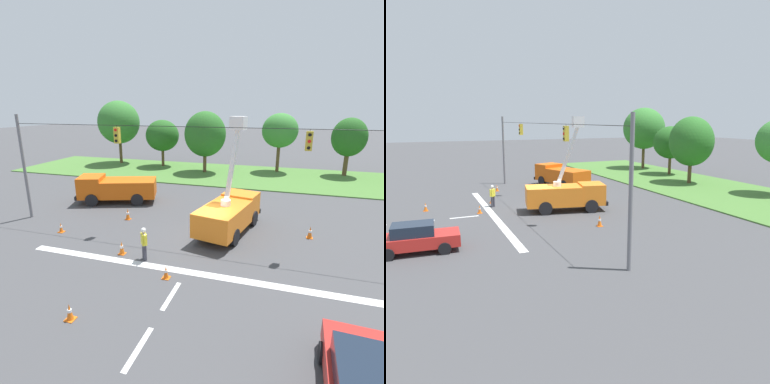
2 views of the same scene
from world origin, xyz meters
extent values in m
plane|color=#424244|center=(0.00, 0.00, 0.00)|extent=(200.00, 200.00, 0.00)
cube|color=#477533|center=(0.00, 18.00, 0.05)|extent=(56.00, 12.00, 0.10)
cube|color=silver|center=(0.00, -3.82, 0.00)|extent=(17.60, 0.50, 0.01)
cube|color=silver|center=(0.00, -5.82, 0.00)|extent=(0.20, 2.00, 0.01)
cube|color=silver|center=(0.00, -8.82, 0.00)|extent=(0.20, 2.00, 0.01)
cylinder|color=slate|center=(-13.00, 0.00, 3.60)|extent=(0.20, 0.20, 7.20)
cylinder|color=black|center=(0.00, 0.00, 6.60)|extent=(26.00, 0.03, 0.03)
cylinder|color=black|center=(-5.56, 0.00, 6.55)|extent=(0.02, 0.02, 0.10)
cube|color=gold|center=(-5.56, 0.00, 6.02)|extent=(0.32, 0.28, 0.96)
cylinder|color=red|center=(-5.56, -0.16, 6.34)|extent=(0.16, 0.05, 0.16)
cylinder|color=black|center=(-5.56, -0.16, 6.02)|extent=(0.16, 0.05, 0.16)
cylinder|color=black|center=(-5.56, -0.16, 5.70)|extent=(0.16, 0.05, 0.16)
cylinder|color=black|center=(5.20, 0.00, 6.55)|extent=(0.02, 0.02, 0.10)
cube|color=gold|center=(5.20, 0.00, 6.02)|extent=(0.32, 0.28, 0.96)
cylinder|color=black|center=(5.20, -0.16, 6.34)|extent=(0.16, 0.05, 0.16)
cylinder|color=red|center=(5.20, -0.16, 6.02)|extent=(0.16, 0.05, 0.16)
cylinder|color=black|center=(5.20, -0.16, 5.70)|extent=(0.16, 0.05, 0.16)
cylinder|color=brown|center=(-17.65, 20.76, 1.66)|extent=(0.40, 0.40, 3.32)
ellipsoid|color=#33752D|center=(-17.65, 20.76, 5.66)|extent=(5.50, 5.90, 5.66)
cylinder|color=brown|center=(-11.24, 20.50, 1.12)|extent=(0.37, 0.37, 2.25)
ellipsoid|color=#235B1E|center=(-11.24, 20.50, 4.08)|extent=(4.32, 4.30, 4.00)
cylinder|color=brown|center=(-4.96, 18.40, 1.26)|extent=(0.41, 0.41, 2.52)
ellipsoid|color=#286623|center=(-4.96, 18.40, 4.59)|extent=(4.88, 4.61, 5.24)
cylinder|color=brown|center=(3.39, 21.34, 1.61)|extent=(0.39, 0.39, 3.22)
ellipsoid|color=#387F33|center=(3.39, 21.34, 4.98)|extent=(4.16, 4.12, 4.01)
cylinder|color=brown|center=(10.84, 21.23, 1.43)|extent=(0.48, 0.48, 2.85)
ellipsoid|color=#235B1E|center=(10.84, 21.23, 4.43)|extent=(3.70, 3.63, 4.27)
cube|color=orange|center=(0.88, 0.67, 1.22)|extent=(3.09, 4.52, 1.43)
cube|color=orange|center=(1.50, 3.56, 1.28)|extent=(2.51, 2.19, 1.56)
cube|color=#1E2838|center=(1.63, 4.16, 1.55)|extent=(1.91, 0.50, 0.70)
cube|color=black|center=(1.70, 4.50, 0.65)|extent=(2.26, 0.63, 0.30)
cylinder|color=black|center=(0.43, 3.54, 0.50)|extent=(0.48, 1.04, 1.00)
cylinder|color=black|center=(2.47, 3.11, 0.50)|extent=(0.48, 1.04, 1.00)
cylinder|color=black|center=(-0.30, 0.16, 0.50)|extent=(0.48, 1.04, 1.00)
cylinder|color=black|center=(1.75, -0.27, 0.50)|extent=(0.48, 1.04, 1.00)
cylinder|color=silver|center=(0.94, 0.95, 2.11)|extent=(0.60, 0.60, 0.36)
cube|color=white|center=(1.11, 1.74, 4.20)|extent=(0.62, 1.84, 4.60)
cube|color=white|center=(1.28, 2.52, 6.71)|extent=(1.05, 0.97, 0.80)
cube|color=#D6560F|center=(-8.00, 5.39, 1.19)|extent=(4.89, 3.77, 1.39)
cube|color=#D6560F|center=(-10.90, 4.36, 1.36)|extent=(2.53, 2.85, 1.71)
cube|color=#1E2838|center=(-11.51, 4.14, 1.65)|extent=(0.80, 2.00, 0.77)
cube|color=black|center=(-11.84, 4.02, 0.65)|extent=(0.98, 2.37, 0.30)
cylinder|color=black|center=(-10.29, 3.38, 0.50)|extent=(1.04, 0.60, 1.00)
cylinder|color=black|center=(-11.05, 5.51, 0.50)|extent=(1.04, 0.60, 1.00)
cylinder|color=black|center=(-6.89, 4.58, 0.50)|extent=(1.04, 0.60, 1.00)
cylinder|color=black|center=(-7.65, 6.72, 0.50)|extent=(1.04, 0.60, 1.00)
cube|color=#192333|center=(6.47, -9.11, 1.26)|extent=(1.60, 2.13, 0.60)
cylinder|color=black|center=(5.69, -7.59, 0.32)|extent=(0.23, 0.65, 0.64)
cylinder|color=#383842|center=(-2.50, -3.23, 0.42)|extent=(0.18, 0.18, 0.85)
cylinder|color=#383842|center=(-2.37, -3.38, 0.42)|extent=(0.18, 0.18, 0.85)
cube|color=yellow|center=(-2.44, -3.30, 1.15)|extent=(0.44, 0.46, 0.60)
cube|color=silver|center=(-2.44, -3.30, 1.15)|extent=(0.34, 0.37, 0.62)
cylinder|color=yellow|center=(-2.61, -3.10, 1.18)|extent=(0.11, 0.11, 0.55)
cylinder|color=yellow|center=(-2.26, -3.51, 1.18)|extent=(0.11, 0.11, 0.55)
sphere|color=tan|center=(-2.44, -3.30, 1.58)|extent=(0.22, 0.22, 0.22)
sphere|color=white|center=(-2.44, -3.30, 1.64)|extent=(0.26, 0.26, 0.26)
cube|color=orange|center=(-3.87, -3.12, 0.01)|extent=(0.36, 0.36, 0.03)
cone|color=orange|center=(-3.87, -3.12, 0.39)|extent=(0.29, 0.29, 0.72)
cylinder|color=white|center=(-3.87, -3.12, 0.42)|extent=(0.18, 0.18, 0.13)
cube|color=orange|center=(-9.05, -1.65, 0.01)|extent=(0.36, 0.36, 0.03)
cone|color=orange|center=(-9.05, -1.65, 0.33)|extent=(0.24, 0.24, 0.61)
cylinder|color=white|center=(-9.05, -1.65, 0.36)|extent=(0.15, 0.15, 0.11)
cube|color=orange|center=(-3.07, -8.30, 0.01)|extent=(0.36, 0.36, 0.03)
cone|color=orange|center=(-3.07, -8.30, 0.35)|extent=(0.26, 0.26, 0.64)
cylinder|color=white|center=(-3.07, -8.30, 0.38)|extent=(0.16, 0.16, 0.12)
cube|color=orange|center=(-0.71, -4.63, 0.01)|extent=(0.36, 0.36, 0.03)
cone|color=orange|center=(-0.71, -4.63, 0.33)|extent=(0.24, 0.24, 0.61)
cylinder|color=white|center=(-0.71, -4.63, 0.36)|extent=(0.15, 0.15, 0.11)
cube|color=orange|center=(5.94, 2.04, 0.01)|extent=(0.36, 0.36, 0.03)
cone|color=orange|center=(5.94, 2.04, 0.39)|extent=(0.29, 0.29, 0.73)
cylinder|color=white|center=(5.94, 2.04, 0.43)|extent=(0.18, 0.18, 0.13)
cube|color=orange|center=(-6.11, 1.61, 0.01)|extent=(0.36, 0.36, 0.03)
cone|color=orange|center=(-6.11, 1.61, 0.41)|extent=(0.31, 0.31, 0.77)
cylinder|color=white|center=(-6.11, 1.61, 0.45)|extent=(0.19, 0.19, 0.14)
camera|label=1|loc=(4.05, -15.98, 7.64)|focal=28.00mm
camera|label=2|loc=(27.07, -8.67, 6.88)|focal=35.00mm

